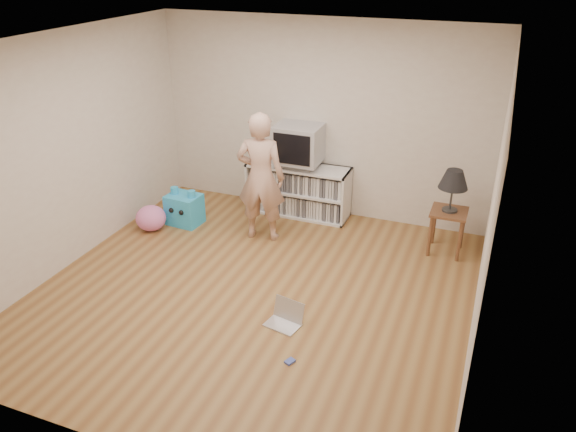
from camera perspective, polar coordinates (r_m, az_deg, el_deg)
The scene contains 13 objects.
ground at distance 6.13m, azimuth -3.54°, elevation -7.69°, with size 4.50×4.50×0.00m, color brown.
walls at distance 5.52m, azimuth -3.91°, elevation 3.61°, with size 4.52×4.52×2.60m.
ceiling at distance 5.17m, azimuth -4.36°, elevation 17.06°, with size 4.50×4.50×0.01m, color white.
media_unit at distance 7.70m, azimuth 1.10°, elevation 2.70°, with size 1.40×0.45×0.70m.
dvd_deck at distance 7.54m, azimuth 1.08°, elevation 5.34°, with size 0.45×0.35×0.07m, color gray.
crt_tv at distance 7.45m, azimuth 1.09°, elevation 7.38°, with size 0.60×0.53×0.50m.
side_table at distance 6.94m, azimuth 15.94°, elevation -0.49°, with size 0.42×0.42×0.55m.
table_lamp at distance 6.73m, azimuth 16.48°, elevation 3.51°, with size 0.34×0.34×0.52m.
person at distance 6.87m, azimuth -2.78°, elevation 3.93°, with size 0.60×0.39×1.64m, color #D3A690.
laptop at distance 5.64m, azimuth -0.23°, elevation -10.27°, with size 0.38×0.33×0.23m.
playing_cards at distance 5.21m, azimuth 0.19°, elevation -14.55°, with size 0.07×0.09×0.02m, color #4558B8.
plush_blue at distance 7.59m, azimuth -10.48°, elevation 0.72°, with size 0.46×0.40×0.50m.
plush_pink at distance 7.53m, azimuth -13.76°, elevation -0.21°, with size 0.39×0.39×0.33m, color pink.
Camera 1 is at (2.19, -4.61, 3.40)m, focal length 35.00 mm.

